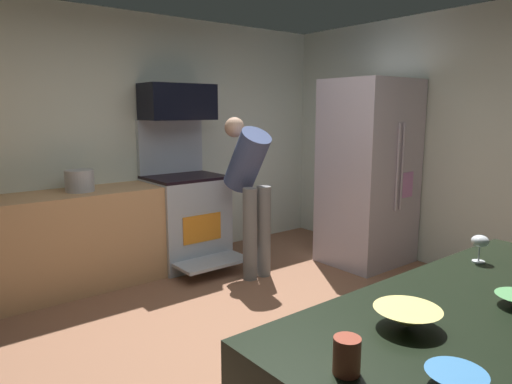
{
  "coord_description": "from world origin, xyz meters",
  "views": [
    {
      "loc": [
        -1.94,
        -2.25,
        1.63
      ],
      "look_at": [
        0.1,
        0.3,
        1.05
      ],
      "focal_mm": 32.45,
      "sensor_mm": 36.0,
      "label": 1
    }
  ],
  "objects_px": {
    "refrigerator": "(368,173)",
    "mixing_bowl_large": "(407,318)",
    "wine_glass_near": "(480,242)",
    "mug_tea": "(347,356)",
    "mixing_bowl_prep": "(456,380)",
    "person_cook": "(250,184)",
    "stock_pot": "(80,181)",
    "microwave": "(178,102)",
    "oven_range": "(186,217)"
  },
  "relations": [
    {
      "from": "microwave",
      "to": "person_cook",
      "type": "bearing_deg",
      "value": -68.0
    },
    {
      "from": "microwave",
      "to": "wine_glass_near",
      "type": "bearing_deg",
      "value": -93.66
    },
    {
      "from": "person_cook",
      "to": "mug_tea",
      "type": "xyz_separation_m",
      "value": [
        -1.78,
        -2.74,
        0.03
      ]
    },
    {
      "from": "mug_tea",
      "to": "person_cook",
      "type": "bearing_deg",
      "value": 56.99
    },
    {
      "from": "mug_tea",
      "to": "wine_glass_near",
      "type": "bearing_deg",
      "value": 10.69
    },
    {
      "from": "oven_range",
      "to": "person_cook",
      "type": "distance_m",
      "value": 0.87
    },
    {
      "from": "mixing_bowl_prep",
      "to": "oven_range",
      "type": "bearing_deg",
      "value": 70.69
    },
    {
      "from": "microwave",
      "to": "mixing_bowl_prep",
      "type": "distance_m",
      "value": 4.05
    },
    {
      "from": "person_cook",
      "to": "stock_pot",
      "type": "relative_size",
      "value": 6.12
    },
    {
      "from": "mixing_bowl_large",
      "to": "stock_pot",
      "type": "distance_m",
      "value": 3.4
    },
    {
      "from": "refrigerator",
      "to": "stock_pot",
      "type": "distance_m",
      "value": 2.89
    },
    {
      "from": "wine_glass_near",
      "to": "oven_range",
      "type": "bearing_deg",
      "value": 86.23
    },
    {
      "from": "oven_range",
      "to": "microwave",
      "type": "xyz_separation_m",
      "value": [
        -0.0,
        0.09,
        1.2
      ]
    },
    {
      "from": "refrigerator",
      "to": "wine_glass_near",
      "type": "height_order",
      "value": "refrigerator"
    },
    {
      "from": "oven_range",
      "to": "microwave",
      "type": "distance_m",
      "value": 1.2
    },
    {
      "from": "mixing_bowl_prep",
      "to": "stock_pot",
      "type": "xyz_separation_m",
      "value": [
        0.21,
        3.68,
        0.08
      ]
    },
    {
      "from": "oven_range",
      "to": "mug_tea",
      "type": "xyz_separation_m",
      "value": [
        -1.46,
        -3.44,
        0.44
      ]
    },
    {
      "from": "person_cook",
      "to": "stock_pot",
      "type": "distance_m",
      "value": 1.57
    },
    {
      "from": "mixing_bowl_prep",
      "to": "wine_glass_near",
      "type": "xyz_separation_m",
      "value": [
        1.07,
        0.46,
        0.08
      ]
    },
    {
      "from": "mug_tea",
      "to": "stock_pot",
      "type": "xyz_separation_m",
      "value": [
        0.39,
        3.46,
        0.05
      ]
    },
    {
      "from": "mixing_bowl_large",
      "to": "stock_pot",
      "type": "xyz_separation_m",
      "value": [
        0.01,
        3.4,
        0.06
      ]
    },
    {
      "from": "wine_glass_near",
      "to": "mug_tea",
      "type": "relative_size",
      "value": 1.27
    },
    {
      "from": "mixing_bowl_large",
      "to": "stock_pot",
      "type": "height_order",
      "value": "stock_pot"
    },
    {
      "from": "oven_range",
      "to": "mixing_bowl_prep",
      "type": "xyz_separation_m",
      "value": [
        -1.29,
        -3.67,
        0.41
      ]
    },
    {
      "from": "wine_glass_near",
      "to": "mug_tea",
      "type": "height_order",
      "value": "wine_glass_near"
    },
    {
      "from": "wine_glass_near",
      "to": "mug_tea",
      "type": "distance_m",
      "value": 1.27
    },
    {
      "from": "oven_range",
      "to": "refrigerator",
      "type": "relative_size",
      "value": 0.79
    },
    {
      "from": "refrigerator",
      "to": "mixing_bowl_large",
      "type": "bearing_deg",
      "value": -139.89
    },
    {
      "from": "wine_glass_near",
      "to": "microwave",
      "type": "bearing_deg",
      "value": 86.34
    },
    {
      "from": "person_cook",
      "to": "wine_glass_near",
      "type": "relative_size",
      "value": 11.54
    },
    {
      "from": "microwave",
      "to": "wine_glass_near",
      "type": "relative_size",
      "value": 5.47
    },
    {
      "from": "mixing_bowl_large",
      "to": "stock_pot",
      "type": "bearing_deg",
      "value": 89.89
    },
    {
      "from": "refrigerator",
      "to": "mug_tea",
      "type": "relative_size",
      "value": 18.25
    },
    {
      "from": "mixing_bowl_prep",
      "to": "wine_glass_near",
      "type": "distance_m",
      "value": 1.17
    },
    {
      "from": "oven_range",
      "to": "stock_pot",
      "type": "relative_size",
      "value": 5.99
    },
    {
      "from": "oven_range",
      "to": "mug_tea",
      "type": "bearing_deg",
      "value": -112.99
    },
    {
      "from": "refrigerator",
      "to": "mixing_bowl_large",
      "type": "relative_size",
      "value": 8.45
    },
    {
      "from": "oven_range",
      "to": "person_cook",
      "type": "xyz_separation_m",
      "value": [
        0.32,
        -0.7,
        0.41
      ]
    },
    {
      "from": "oven_range",
      "to": "person_cook",
      "type": "bearing_deg",
      "value": -65.4
    },
    {
      "from": "microwave",
      "to": "stock_pot",
      "type": "distance_m",
      "value": 1.29
    },
    {
      "from": "refrigerator",
      "to": "stock_pot",
      "type": "bearing_deg",
      "value": 156.08
    },
    {
      "from": "wine_glass_near",
      "to": "person_cook",
      "type": "bearing_deg",
      "value": 78.01
    },
    {
      "from": "refrigerator",
      "to": "mixing_bowl_prep",
      "type": "xyz_separation_m",
      "value": [
        -2.85,
        -2.51,
        -0.05
      ]
    },
    {
      "from": "oven_range",
      "to": "microwave",
      "type": "height_order",
      "value": "microwave"
    },
    {
      "from": "microwave",
      "to": "mixing_bowl_prep",
      "type": "height_order",
      "value": "microwave"
    },
    {
      "from": "mixing_bowl_large",
      "to": "wine_glass_near",
      "type": "height_order",
      "value": "wine_glass_near"
    },
    {
      "from": "microwave",
      "to": "mug_tea",
      "type": "xyz_separation_m",
      "value": [
        -1.46,
        -3.54,
        -0.76
      ]
    },
    {
      "from": "microwave",
      "to": "mixing_bowl_large",
      "type": "height_order",
      "value": "microwave"
    },
    {
      "from": "mixing_bowl_prep",
      "to": "wine_glass_near",
      "type": "relative_size",
      "value": 1.21
    },
    {
      "from": "mug_tea",
      "to": "stock_pot",
      "type": "bearing_deg",
      "value": 83.63
    }
  ]
}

